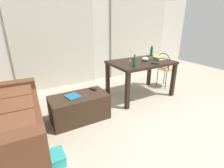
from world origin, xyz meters
The scene contains 16 objects.
ground_plane centered at (0.00, 1.19, 0.00)m, with size 7.63×7.63×0.00m, color #B2A893.
wall_back centered at (0.00, 3.18, 1.27)m, with size 6.20×0.10×2.54m, color silver.
curtains centered at (0.00, 3.09, 1.07)m, with size 4.24×0.03×2.13m.
couch centered at (-2.34, 1.39, 0.32)m, with size 0.96×1.83×0.81m.
coffee_table centered at (-1.28, 1.45, 0.21)m, with size 0.92×0.49×0.42m.
craft_table centered at (0.19, 1.72, 0.65)m, with size 1.28×0.85×0.75m.
wire_chair centered at (0.98, 1.80, 0.53)m, with size 0.37×0.38×0.84m.
bottle_near centered at (0.74, 2.03, 0.86)m, with size 0.06×0.06×0.24m.
bottle_far centered at (-0.18, 1.46, 0.85)m, with size 0.07×0.07×0.22m.
bowl centered at (0.28, 1.71, 0.80)m, with size 0.14×0.14×0.08m, color beige.
book_stack centered at (0.64, 1.71, 0.78)m, with size 0.24×0.30×0.06m.
tv_remote_on_table centered at (0.28, 1.41, 0.77)m, with size 0.05×0.15×0.02m, color #232326.
scissors centered at (0.00, 1.84, 0.76)m, with size 0.10×0.10×0.00m.
tv_remote_primary centered at (-0.98, 1.56, 0.43)m, with size 0.05×0.14×0.02m, color black.
magazine centered at (-1.37, 1.46, 0.43)m, with size 0.20×0.22×0.02m, color #1E668C.
shoebox centered at (-1.92, 0.69, 0.07)m, with size 0.34×0.25×0.13m.
Camera 1 is at (-2.03, -0.94, 1.57)m, focal length 27.08 mm.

